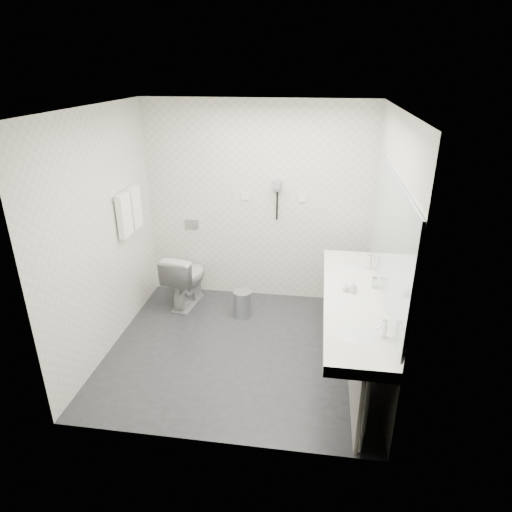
# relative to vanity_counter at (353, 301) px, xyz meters

# --- Properties ---
(floor) EXTENTS (2.80, 2.80, 0.00)m
(floor) POSITION_rel_vanity_counter_xyz_m (-1.12, 0.20, -0.80)
(floor) COLOR #27272C
(floor) RESTS_ON ground
(ceiling) EXTENTS (2.80, 2.80, 0.00)m
(ceiling) POSITION_rel_vanity_counter_xyz_m (-1.12, 0.20, 1.70)
(ceiling) COLOR white
(ceiling) RESTS_ON wall_back
(wall_back) EXTENTS (2.80, 0.00, 2.80)m
(wall_back) POSITION_rel_vanity_counter_xyz_m (-1.12, 1.50, 0.45)
(wall_back) COLOR silver
(wall_back) RESTS_ON floor
(wall_front) EXTENTS (2.80, 0.00, 2.80)m
(wall_front) POSITION_rel_vanity_counter_xyz_m (-1.12, -1.10, 0.45)
(wall_front) COLOR silver
(wall_front) RESTS_ON floor
(wall_left) EXTENTS (0.00, 2.60, 2.60)m
(wall_left) POSITION_rel_vanity_counter_xyz_m (-2.52, 0.20, 0.45)
(wall_left) COLOR silver
(wall_left) RESTS_ON floor
(wall_right) EXTENTS (0.00, 2.60, 2.60)m
(wall_right) POSITION_rel_vanity_counter_xyz_m (0.27, 0.20, 0.45)
(wall_right) COLOR silver
(wall_right) RESTS_ON floor
(vanity_counter) EXTENTS (0.55, 2.20, 0.10)m
(vanity_counter) POSITION_rel_vanity_counter_xyz_m (0.00, 0.00, 0.00)
(vanity_counter) COLOR white
(vanity_counter) RESTS_ON floor
(vanity_panel) EXTENTS (0.03, 2.15, 0.75)m
(vanity_panel) POSITION_rel_vanity_counter_xyz_m (0.02, 0.00, -0.42)
(vanity_panel) COLOR gray
(vanity_panel) RESTS_ON floor
(vanity_post_near) EXTENTS (0.06, 0.06, 0.75)m
(vanity_post_near) POSITION_rel_vanity_counter_xyz_m (0.05, -1.04, -0.42)
(vanity_post_near) COLOR silver
(vanity_post_near) RESTS_ON floor
(vanity_post_far) EXTENTS (0.06, 0.06, 0.75)m
(vanity_post_far) POSITION_rel_vanity_counter_xyz_m (0.05, 1.04, -0.42)
(vanity_post_far) COLOR silver
(vanity_post_far) RESTS_ON floor
(mirror) EXTENTS (0.02, 2.20, 1.05)m
(mirror) POSITION_rel_vanity_counter_xyz_m (0.26, 0.00, 0.65)
(mirror) COLOR #B2BCC6
(mirror) RESTS_ON wall_right
(basin_near) EXTENTS (0.40, 0.31, 0.05)m
(basin_near) POSITION_rel_vanity_counter_xyz_m (0.00, -0.65, 0.04)
(basin_near) COLOR white
(basin_near) RESTS_ON vanity_counter
(basin_far) EXTENTS (0.40, 0.31, 0.05)m
(basin_far) POSITION_rel_vanity_counter_xyz_m (0.00, 0.65, 0.04)
(basin_far) COLOR white
(basin_far) RESTS_ON vanity_counter
(faucet_near) EXTENTS (0.04, 0.04, 0.15)m
(faucet_near) POSITION_rel_vanity_counter_xyz_m (0.19, -0.65, 0.12)
(faucet_near) COLOR silver
(faucet_near) RESTS_ON vanity_counter
(faucet_far) EXTENTS (0.04, 0.04, 0.15)m
(faucet_far) POSITION_rel_vanity_counter_xyz_m (0.19, 0.65, 0.12)
(faucet_far) COLOR silver
(faucet_far) RESTS_ON vanity_counter
(soap_bottle_a) EXTENTS (0.07, 0.07, 0.12)m
(soap_bottle_a) POSITION_rel_vanity_counter_xyz_m (-0.00, 0.07, 0.11)
(soap_bottle_a) COLOR silver
(soap_bottle_a) RESTS_ON vanity_counter
(soap_bottle_b) EXTENTS (0.09, 0.09, 0.08)m
(soap_bottle_b) POSITION_rel_vanity_counter_xyz_m (-0.07, 0.09, 0.09)
(soap_bottle_b) COLOR silver
(soap_bottle_b) RESTS_ON vanity_counter
(glass_left) EXTENTS (0.07, 0.07, 0.10)m
(glass_left) POSITION_rel_vanity_counter_xyz_m (0.21, 0.21, 0.10)
(glass_left) COLOR silver
(glass_left) RESTS_ON vanity_counter
(toilet) EXTENTS (0.50, 0.75, 0.71)m
(toilet) POSITION_rel_vanity_counter_xyz_m (-1.98, 1.11, -0.44)
(toilet) COLOR white
(toilet) RESTS_ON floor
(flush_plate) EXTENTS (0.18, 0.02, 0.12)m
(flush_plate) POSITION_rel_vanity_counter_xyz_m (-1.98, 1.49, 0.15)
(flush_plate) COLOR #B2B5BA
(flush_plate) RESTS_ON wall_back
(pedal_bin) EXTENTS (0.27, 0.27, 0.31)m
(pedal_bin) POSITION_rel_vanity_counter_xyz_m (-1.22, 0.91, -0.64)
(pedal_bin) COLOR #B2B5BA
(pedal_bin) RESTS_ON floor
(bin_lid) EXTENTS (0.22, 0.22, 0.02)m
(bin_lid) POSITION_rel_vanity_counter_xyz_m (-1.22, 0.91, -0.48)
(bin_lid) COLOR #B2B5BA
(bin_lid) RESTS_ON pedal_bin
(towel_rail) EXTENTS (0.02, 0.62, 0.02)m
(towel_rail) POSITION_rel_vanity_counter_xyz_m (-2.47, 0.75, 0.75)
(towel_rail) COLOR silver
(towel_rail) RESTS_ON wall_left
(towel_near) EXTENTS (0.07, 0.24, 0.48)m
(towel_near) POSITION_rel_vanity_counter_xyz_m (-2.46, 0.61, 0.53)
(towel_near) COLOR white
(towel_near) RESTS_ON towel_rail
(towel_far) EXTENTS (0.07, 0.24, 0.48)m
(towel_far) POSITION_rel_vanity_counter_xyz_m (-2.46, 0.89, 0.53)
(towel_far) COLOR white
(towel_far) RESTS_ON towel_rail
(dryer_cradle) EXTENTS (0.10, 0.04, 0.14)m
(dryer_cradle) POSITION_rel_vanity_counter_xyz_m (-0.88, 1.47, 0.70)
(dryer_cradle) COLOR gray
(dryer_cradle) RESTS_ON wall_back
(dryer_barrel) EXTENTS (0.08, 0.14, 0.08)m
(dryer_barrel) POSITION_rel_vanity_counter_xyz_m (-0.88, 1.40, 0.73)
(dryer_barrel) COLOR gray
(dryer_barrel) RESTS_ON dryer_cradle
(dryer_cord) EXTENTS (0.02, 0.02, 0.35)m
(dryer_cord) POSITION_rel_vanity_counter_xyz_m (-0.88, 1.46, 0.45)
(dryer_cord) COLOR black
(dryer_cord) RESTS_ON dryer_cradle
(switch_plate_a) EXTENTS (0.09, 0.02, 0.09)m
(switch_plate_a) POSITION_rel_vanity_counter_xyz_m (-1.27, 1.49, 0.55)
(switch_plate_a) COLOR white
(switch_plate_a) RESTS_ON wall_back
(switch_plate_b) EXTENTS (0.09, 0.02, 0.09)m
(switch_plate_b) POSITION_rel_vanity_counter_xyz_m (-0.57, 1.49, 0.55)
(switch_plate_b) COLOR white
(switch_plate_b) RESTS_ON wall_back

